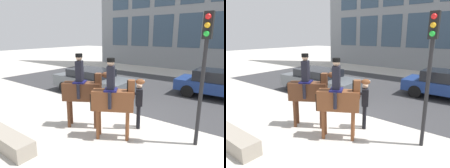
# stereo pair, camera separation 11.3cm
# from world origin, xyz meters

# --- Properties ---
(ground_plane) EXTENTS (80.00, 80.00, 0.00)m
(ground_plane) POSITION_xyz_m (0.00, 0.00, 0.00)
(ground_plane) COLOR beige
(road_surface) EXTENTS (23.29, 8.50, 0.01)m
(road_surface) POSITION_xyz_m (0.00, 4.75, 0.00)
(road_surface) COLOR #38383A
(road_surface) RESTS_ON ground_plane
(mounted_horse_lead) EXTENTS (1.64, 1.17, 2.66)m
(mounted_horse_lead) POSITION_xyz_m (-0.57, -1.61, 1.40)
(mounted_horse_lead) COLOR #59331E
(mounted_horse_lead) RESTS_ON ground_plane
(mounted_horse_companion) EXTENTS (1.57, 1.08, 2.60)m
(mounted_horse_companion) POSITION_xyz_m (0.81, -1.64, 1.35)
(mounted_horse_companion) COLOR brown
(mounted_horse_companion) RESTS_ON ground_plane
(pedestrian_bystander) EXTENTS (0.71, 0.78, 1.67)m
(pedestrian_bystander) POSITION_xyz_m (1.08, -0.55, 0.99)
(pedestrian_bystander) COLOR black
(pedestrian_bystander) RESTS_ON ground_plane
(street_car_near_lane) EXTENTS (4.78, 2.00, 1.39)m
(street_car_near_lane) POSITION_xyz_m (-3.22, 1.78, 0.74)
(street_car_near_lane) COLOR #51565B
(street_car_near_lane) RESTS_ON ground_plane
(street_car_far_lane) EXTENTS (4.08, 2.01, 1.46)m
(street_car_far_lane) POSITION_xyz_m (2.63, 5.15, 0.76)
(street_car_far_lane) COLOR navy
(street_car_far_lane) RESTS_ON ground_plane
(traffic_light) EXTENTS (0.24, 0.29, 3.88)m
(traffic_light) POSITION_xyz_m (3.08, -0.51, 2.61)
(traffic_light) COLOR black
(traffic_light) RESTS_ON ground_plane
(planter_ledge) EXTENTS (2.47, 0.56, 0.45)m
(planter_ledge) POSITION_xyz_m (-1.51, -4.04, 0.23)
(planter_ledge) COLOR #9E9384
(planter_ledge) RESTS_ON ground_plane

